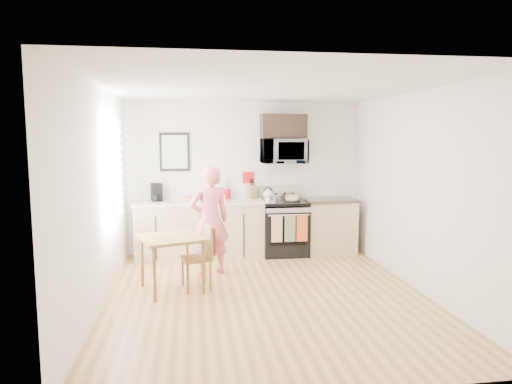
{
  "coord_description": "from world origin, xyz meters",
  "views": [
    {
      "loc": [
        -0.92,
        -5.53,
        2.01
      ],
      "look_at": [
        0.0,
        1.0,
        1.2
      ],
      "focal_mm": 32.0,
      "sensor_mm": 36.0,
      "label": 1
    }
  ],
  "objects": [
    {
      "name": "person",
      "position": [
        -0.67,
        1.02,
        0.8
      ],
      "size": [
        0.67,
        0.53,
        1.6
      ],
      "primitive_type": "imported",
      "rotation": [
        0.0,
        0.0,
        3.42
      ],
      "color": "#DA3C4F",
      "rests_on": "floor"
    },
    {
      "name": "kettle",
      "position": [
        0.37,
        2.12,
        1.02
      ],
      "size": [
        0.18,
        0.18,
        0.22
      ],
      "color": "white",
      "rests_on": "range"
    },
    {
      "name": "bread_bag",
      "position": [
        -0.56,
        1.78,
        1.0
      ],
      "size": [
        0.34,
        0.18,
        0.12
      ],
      "primitive_type": "cube",
      "rotation": [
        0.0,
        0.0,
        -0.1
      ],
      "color": "tan",
      "rests_on": "countertop_left"
    },
    {
      "name": "right_wall",
      "position": [
        2.0,
        0.0,
        1.3
      ],
      "size": [
        0.04,
        4.6,
        2.6
      ],
      "primitive_type": "cube",
      "color": "silver",
      "rests_on": "floor"
    },
    {
      "name": "fruit_bowl",
      "position": [
        -0.98,
        2.11,
        0.98
      ],
      "size": [
        0.26,
        0.26,
        0.09
      ],
      "color": "white",
      "rests_on": "countertop_left"
    },
    {
      "name": "microwave",
      "position": [
        0.63,
        2.08,
        1.76
      ],
      "size": [
        0.76,
        0.51,
        0.42
      ],
      "primitive_type": "imported",
      "color": "#B5B4B9",
      "rests_on": "back_wall"
    },
    {
      "name": "front_wall",
      "position": [
        0.0,
        -2.3,
        1.3
      ],
      "size": [
        4.0,
        0.04,
        2.6
      ],
      "primitive_type": "cube",
      "color": "silver",
      "rests_on": "floor"
    },
    {
      "name": "chair",
      "position": [
        -0.76,
        0.4,
        0.55
      ],
      "size": [
        0.46,
        0.43,
        0.85
      ],
      "rotation": [
        0.0,
        0.0,
        0.22
      ],
      "color": "brown",
      "rests_on": "floor"
    },
    {
      "name": "pot",
      "position": [
        0.35,
        1.76,
        0.98
      ],
      "size": [
        0.21,
        0.35,
        0.1
      ],
      "rotation": [
        0.0,
        0.0,
        -0.02
      ],
      "color": "#B5B4B9",
      "rests_on": "range"
    },
    {
      "name": "countertop_right",
      "position": [
        1.43,
        2.0,
        0.92
      ],
      "size": [
        0.88,
        0.64,
        0.04
      ],
      "primitive_type": "cube",
      "color": "black",
      "rests_on": "cabinet_right"
    },
    {
      "name": "floor",
      "position": [
        0.0,
        0.0,
        0.0
      ],
      "size": [
        4.6,
        4.6,
        0.0
      ],
      "primitive_type": "plane",
      "color": "#A1643E",
      "rests_on": "ground"
    },
    {
      "name": "utensil_crock",
      "position": [
        -0.33,
        2.22,
        1.1
      ],
      "size": [
        0.13,
        0.13,
        0.4
      ],
      "color": "red",
      "rests_on": "countertop_left"
    },
    {
      "name": "dining_table",
      "position": [
        -1.2,
        0.36,
        0.63
      ],
      "size": [
        0.85,
        0.85,
        0.72
      ],
      "rotation": [
        0.0,
        0.0,
        0.34
      ],
      "color": "brown",
      "rests_on": "floor"
    },
    {
      "name": "ceiling",
      "position": [
        0.0,
        0.0,
        2.6
      ],
      "size": [
        4.0,
        4.6,
        0.04
      ],
      "primitive_type": "cube",
      "color": "white",
      "rests_on": "back_wall"
    },
    {
      "name": "range",
      "position": [
        0.63,
        1.98,
        0.44
      ],
      "size": [
        0.76,
        0.7,
        1.16
      ],
      "color": "black",
      "rests_on": "floor"
    },
    {
      "name": "window",
      "position": [
        -1.96,
        0.8,
        1.55
      ],
      "size": [
        0.06,
        1.4,
        1.5
      ],
      "color": "silver",
      "rests_on": "left_wall"
    },
    {
      "name": "cabinet_left",
      "position": [
        -0.8,
        2.0,
        0.45
      ],
      "size": [
        2.1,
        0.6,
        0.9
      ],
      "primitive_type": "cube",
      "color": "tan",
      "rests_on": "floor"
    },
    {
      "name": "milk_carton",
      "position": [
        -0.74,
        2.04,
        1.05
      ],
      "size": [
        0.09,
        0.09,
        0.22
      ],
      "primitive_type": "cube",
      "rotation": [
        0.0,
        0.0,
        -0.13
      ],
      "color": "#D0B77C",
      "rests_on": "countertop_left"
    },
    {
      "name": "countertop_left",
      "position": [
        -0.8,
        2.0,
        0.92
      ],
      "size": [
        2.14,
        0.64,
        0.04
      ],
      "primitive_type": "cube",
      "color": "beige",
      "rests_on": "cabinet_left"
    },
    {
      "name": "cabinet_right",
      "position": [
        1.43,
        2.0,
        0.45
      ],
      "size": [
        0.84,
        0.6,
        0.9
      ],
      "primitive_type": "cube",
      "color": "tan",
      "rests_on": "floor"
    },
    {
      "name": "coffee_maker",
      "position": [
        -1.51,
        2.15,
        1.08
      ],
      "size": [
        0.21,
        0.26,
        0.29
      ],
      "rotation": [
        0.0,
        0.0,
        0.24
      ],
      "color": "black",
      "rests_on": "countertop_left"
    },
    {
      "name": "upper_cabinet",
      "position": [
        0.63,
        2.12,
        2.18
      ],
      "size": [
        0.76,
        0.35,
        0.4
      ],
      "primitive_type": "cube",
      "color": "black",
      "rests_on": "back_wall"
    },
    {
      "name": "wall_art",
      "position": [
        -1.2,
        2.28,
        1.75
      ],
      "size": [
        0.5,
        0.04,
        0.65
      ],
      "color": "black",
      "rests_on": "back_wall"
    },
    {
      "name": "cake",
      "position": [
        0.76,
        1.95,
        0.97
      ],
      "size": [
        0.27,
        0.27,
        0.09
      ],
      "color": "black",
      "rests_on": "range"
    },
    {
      "name": "knife_block",
      "position": [
        0.11,
        2.22,
        1.06
      ],
      "size": [
        0.15,
        0.18,
        0.23
      ],
      "primitive_type": "cube",
      "rotation": [
        0.0,
        0.0,
        0.35
      ],
      "color": "brown",
      "rests_on": "countertop_left"
    },
    {
      "name": "left_wall",
      "position": [
        -2.0,
        0.0,
        1.3
      ],
      "size": [
        0.04,
        4.6,
        2.6
      ],
      "primitive_type": "cube",
      "color": "silver",
      "rests_on": "floor"
    },
    {
      "name": "wall_trivet",
      "position": [
        0.05,
        2.28,
        1.3
      ],
      "size": [
        0.2,
        0.02,
        0.2
      ],
      "primitive_type": "cube",
      "color": "red",
      "rests_on": "back_wall"
    },
    {
      "name": "back_wall",
      "position": [
        0.0,
        2.3,
        1.3
      ],
      "size": [
        4.0,
        0.04,
        2.6
      ],
      "primitive_type": "cube",
      "color": "silver",
      "rests_on": "floor"
    }
  ]
}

